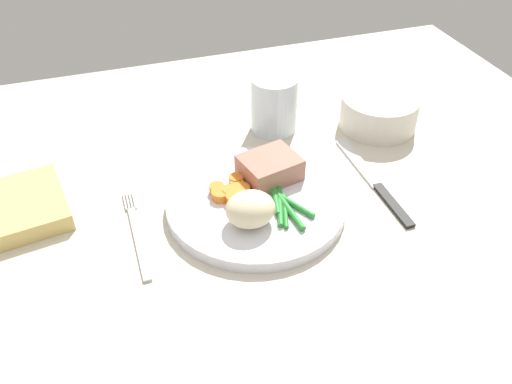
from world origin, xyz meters
The scene contains 11 objects.
dining_table centered at (0.00, 0.00, 1.00)cm, with size 120.00×90.00×2.00cm.
dinner_plate centered at (3.66, -1.42, 2.80)cm, with size 23.48×23.48×1.60cm, color white.
meat_portion centered at (6.83, 2.28, 5.17)cm, with size 7.45×6.14×3.15cm, color #A86B56.
mashed_potatoes centered at (1.55, -5.65, 5.73)cm, with size 6.13×5.42×4.26cm, color beige.
carrot_slices centered at (0.76, 0.31, 4.19)cm, with size 5.14×6.02×1.28cm.
green_beans centered at (6.51, -3.99, 3.97)cm, with size 5.14×10.71×0.80cm.
fork centered at (-11.99, -1.68, 2.20)cm, with size 1.44×16.60×0.40cm.
knife centered at (20.87, -1.71, 2.20)cm, with size 1.70×20.50×0.64cm.
water_glass centered at (12.38, 16.03, 5.75)cm, with size 7.19×7.19×8.83cm.
salad_bowl centered at (28.34, 11.55, 4.94)cm, with size 12.08×12.08×5.22cm.
napkin centered at (-26.02, 6.66, 3.19)cm, with size 12.09×12.18×2.38cm, color #DBBC6B.
Camera 1 is at (-13.26, -52.53, 48.35)cm, focal length 37.88 mm.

